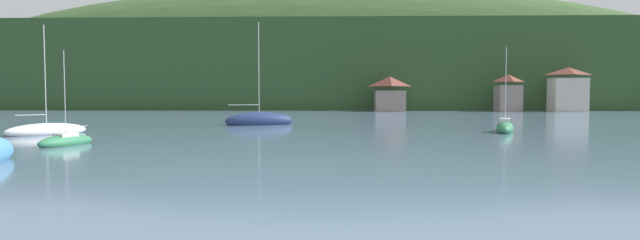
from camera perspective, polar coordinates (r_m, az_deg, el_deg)
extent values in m
cube|color=#2D4C28|center=(138.98, 1.44, 5.66)|extent=(352.00, 55.86, 20.31)
ellipsoid|color=#38562D|center=(152.86, 0.76, 4.28)|extent=(246.40, 39.10, 56.34)
cube|color=gray|center=(106.39, 7.78, 2.12)|extent=(6.04, 5.79, 4.29)
pyramid|color=brown|center=(106.40, 7.80, 4.29)|extent=(6.34, 6.08, 2.03)
cube|color=gray|center=(110.77, 20.25, 2.28)|extent=(4.56, 4.38, 5.37)
pyramid|color=brown|center=(110.81, 20.29, 4.40)|extent=(4.78, 4.60, 1.53)
cube|color=beige|center=(115.12, 25.93, 2.53)|extent=(6.65, 4.38, 6.78)
pyramid|color=brown|center=(115.20, 25.99, 4.93)|extent=(6.99, 4.60, 1.53)
ellipsoid|color=#2D754C|center=(52.57, 19.95, -0.91)|extent=(3.32, 6.06, 1.46)
cylinder|color=#B7B7BC|center=(52.46, 20.03, 3.60)|extent=(0.07, 0.07, 7.48)
cylinder|color=#ADADB2|center=(51.27, 19.98, 0.45)|extent=(0.82, 2.36, 0.06)
cube|color=silver|center=(52.52, 19.96, -0.14)|extent=(1.30, 1.56, 0.61)
ellipsoid|color=white|center=(52.86, -28.22, -1.08)|extent=(6.29, 6.69, 1.42)
cylinder|color=#B7B7BC|center=(52.77, -28.36, 4.35)|extent=(0.08, 0.08, 9.24)
cylinder|color=#ADADB2|center=(52.40, -29.59, 0.49)|extent=(1.75, 1.96, 0.08)
ellipsoid|color=#2D754C|center=(41.25, -26.50, -2.20)|extent=(2.93, 4.84, 1.08)
cylinder|color=#B7B7BC|center=(41.10, -26.62, 2.60)|extent=(0.06, 0.06, 6.31)
cylinder|color=#ADADB2|center=(41.85, -25.53, -0.66)|extent=(0.72, 1.90, 0.05)
cube|color=silver|center=(41.22, -26.52, -1.55)|extent=(1.41, 1.68, 0.35)
ellipsoid|color=navy|center=(60.99, -6.82, -0.10)|extent=(8.45, 5.01, 2.11)
cylinder|color=#B7B7BC|center=(60.96, -6.85, 5.65)|extent=(0.10, 0.10, 11.06)
cylinder|color=#ADADB2|center=(60.60, -8.52, 1.68)|extent=(3.46, 1.30, 0.09)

